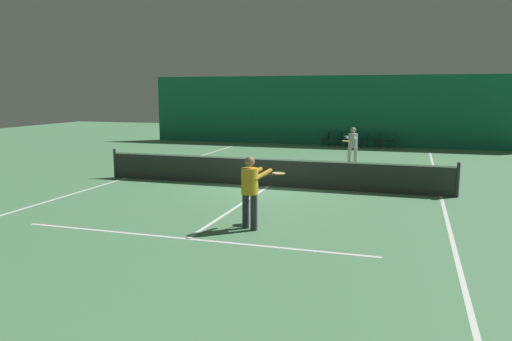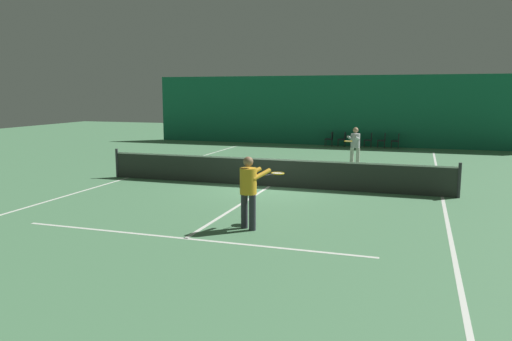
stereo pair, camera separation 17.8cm
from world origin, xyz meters
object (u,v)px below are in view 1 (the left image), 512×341
(courtside_chair_1, at_px, (339,138))
(courtside_chair_3, at_px, (366,139))
(courtside_chair_4, at_px, (379,139))
(tennis_net, at_px, (268,171))
(player_far, at_px, (353,144))
(courtside_chair_0, at_px, (327,138))
(courtside_chair_2, at_px, (352,139))
(player_near, at_px, (251,187))
(courtside_chair_5, at_px, (393,140))

(courtside_chair_1, bearing_deg, courtside_chair_3, 90.00)
(courtside_chair_4, bearing_deg, tennis_net, -11.80)
(player_far, height_order, courtside_chair_0, player_far)
(courtside_chair_2, bearing_deg, courtside_chair_3, 90.00)
(player_near, relative_size, courtside_chair_5, 2.03)
(player_far, height_order, courtside_chair_2, player_far)
(courtside_chair_0, xyz_separation_m, courtside_chair_4, (3.01, 0.00, 0.00))
(player_near, height_order, courtside_chair_5, player_near)
(player_far, distance_m, courtside_chair_0, 8.26)
(courtside_chair_0, xyz_separation_m, courtside_chair_1, (0.75, 0.00, 0.00))
(player_near, xyz_separation_m, courtside_chair_1, (-0.56, 18.47, -0.51))
(tennis_net, xyz_separation_m, courtside_chair_5, (3.52, 13.26, -0.03))
(player_near, height_order, courtside_chair_0, player_near)
(player_far, xyz_separation_m, courtside_chair_3, (-0.15, 7.89, -0.49))
(courtside_chair_1, bearing_deg, courtside_chair_5, 90.00)
(tennis_net, bearing_deg, courtside_chair_0, 91.04)
(courtside_chair_0, relative_size, courtside_chair_1, 1.00)
(courtside_chair_2, bearing_deg, courtside_chair_0, -90.00)
(courtside_chair_1, relative_size, courtside_chair_4, 1.00)
(player_near, xyz_separation_m, courtside_chair_4, (1.70, 18.47, -0.51))
(courtside_chair_4, bearing_deg, courtside_chair_5, 90.00)
(courtside_chair_0, bearing_deg, courtside_chair_1, 90.00)
(player_near, distance_m, courtside_chair_5, 18.64)
(player_near, distance_m, courtside_chair_3, 18.50)
(tennis_net, bearing_deg, player_near, -78.33)
(tennis_net, bearing_deg, courtside_chair_1, 87.79)
(player_near, relative_size, player_far, 1.01)
(player_near, bearing_deg, courtside_chair_0, 30.59)
(player_near, bearing_deg, courtside_chair_2, 25.93)
(courtside_chair_2, distance_m, courtside_chair_3, 0.75)
(player_near, bearing_deg, courtside_chair_3, 23.59)
(courtside_chair_0, bearing_deg, player_far, 16.99)
(tennis_net, height_order, player_far, player_far)
(courtside_chair_2, bearing_deg, courtside_chair_5, 90.00)
(courtside_chair_0, distance_m, courtside_chair_5, 3.77)
(player_far, distance_m, courtside_chair_3, 7.90)
(tennis_net, relative_size, courtside_chair_4, 14.29)
(player_far, bearing_deg, courtside_chair_1, -158.26)
(tennis_net, relative_size, courtside_chair_2, 14.29)
(tennis_net, bearing_deg, courtside_chair_5, 75.12)
(tennis_net, height_order, player_near, player_near)
(courtside_chair_3, bearing_deg, courtside_chair_2, -90.00)
(courtside_chair_1, distance_m, courtside_chair_2, 0.75)
(courtside_chair_5, bearing_deg, courtside_chair_4, -90.00)
(courtside_chair_2, distance_m, courtside_chair_4, 1.51)
(player_near, distance_m, courtside_chair_0, 18.52)
(courtside_chair_5, bearing_deg, player_far, -9.76)
(courtside_chair_2, xyz_separation_m, courtside_chair_4, (1.51, 0.00, 0.00))
(player_far, height_order, courtside_chair_4, player_far)
(player_near, height_order, courtside_chair_3, player_near)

